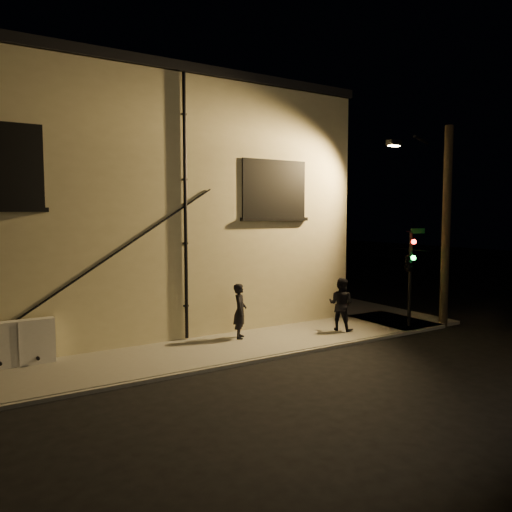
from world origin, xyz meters
TOP-DOWN VIEW (x-y plane):
  - ground at (0.00, 0.00)m, footprint 90.00×90.00m
  - sidewalk at (1.22, 4.39)m, footprint 21.00×16.00m
  - building at (-3.00, 8.99)m, footprint 16.20×12.23m
  - utility_cabinet at (-6.73, 2.70)m, footprint 1.84×0.31m
  - pedestrian_a at (-0.28, 2.15)m, footprint 0.71×0.77m
  - pedestrian_b at (3.22, 1.26)m, footprint 1.03×1.11m
  - traffic_signal at (5.55, 0.36)m, footprint 1.21×2.04m
  - streetlamp_pole at (7.11, 0.20)m, footprint 2.03×1.39m

SIDE VIEW (x-z plane):
  - ground at x=0.00m, z-range 0.00..0.00m
  - sidewalk at x=1.22m, z-range 0.00..0.12m
  - utility_cabinet at x=-6.73m, z-range 0.12..1.33m
  - pedestrian_a at x=-0.28m, z-range 0.12..1.89m
  - pedestrian_b at x=3.22m, z-range 0.12..1.94m
  - traffic_signal at x=5.55m, z-range 0.72..4.21m
  - streetlamp_pole at x=7.11m, z-range 0.22..7.49m
  - building at x=-3.00m, z-range 0.00..8.80m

